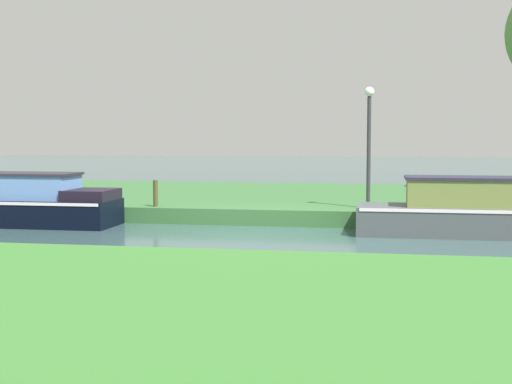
% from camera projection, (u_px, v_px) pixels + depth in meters
% --- Properties ---
extents(ground_plane, '(120.00, 120.00, 0.00)m').
position_uv_depth(ground_plane, '(247.00, 238.00, 15.41)').
color(ground_plane, '#344F50').
extents(riverbank_far, '(72.00, 10.00, 0.40)m').
position_uv_depth(riverbank_far, '(290.00, 200.00, 22.27)').
color(riverbank_far, '#326032').
rests_on(riverbank_far, ground_plane).
extents(riverbank_near, '(72.00, 10.00, 0.40)m').
position_uv_depth(riverbank_near, '(62.00, 354.00, 6.57)').
color(riverbank_near, '#346B2B').
rests_on(riverbank_near, ground_plane).
extents(black_narrowboat, '(4.53, 1.57, 1.29)m').
position_uv_depth(black_narrowboat, '(23.00, 202.00, 17.58)').
color(black_narrowboat, black).
rests_on(black_narrowboat, ground_plane).
extents(lamp_post, '(0.24, 0.24, 3.00)m').
position_uv_depth(lamp_post, '(369.00, 132.00, 17.67)').
color(lamp_post, '#333338').
rests_on(lamp_post, riverbank_far).
extents(mooring_post_near, '(0.19, 0.19, 0.82)m').
position_uv_depth(mooring_post_near, '(2.00, 188.00, 18.91)').
color(mooring_post_near, '#462E2C').
rests_on(mooring_post_near, riverbank_far).
extents(mooring_post_far, '(0.12, 0.12, 0.67)m').
position_uv_depth(mooring_post_far, '(156.00, 193.00, 18.17)').
color(mooring_post_far, '#44411F').
rests_on(mooring_post_far, riverbank_far).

